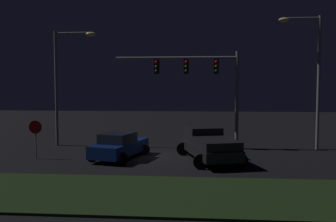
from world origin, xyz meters
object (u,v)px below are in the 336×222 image
(pickup_truck, at_px, (208,143))
(street_lamp_left, at_px, (65,73))
(street_lamp_right, at_px, (311,66))
(stop_sign, at_px, (35,132))
(traffic_signal_gantry, at_px, (200,76))
(car_sedan, at_px, (119,146))

(pickup_truck, distance_m, street_lamp_left, 11.60)
(street_lamp_right, relative_size, stop_sign, 3.94)
(traffic_signal_gantry, distance_m, street_lamp_right, 7.23)
(street_lamp_left, bearing_deg, car_sedan, -41.72)
(pickup_truck, relative_size, street_lamp_left, 0.72)
(car_sedan, distance_m, street_lamp_left, 7.74)
(traffic_signal_gantry, xyz_separation_m, street_lamp_right, (7.21, 0.08, 0.59))
(stop_sign, bearing_deg, car_sedan, 6.92)
(car_sedan, xyz_separation_m, street_lamp_right, (11.90, 4.12, 4.75))
(pickup_truck, bearing_deg, car_sedan, 72.29)
(street_lamp_left, relative_size, street_lamp_right, 0.91)
(traffic_signal_gantry, bearing_deg, stop_sign, -153.94)
(car_sedan, height_order, stop_sign, stop_sign)
(street_lamp_left, height_order, street_lamp_right, street_lamp_right)
(car_sedan, height_order, street_lamp_left, street_lamp_left)
(traffic_signal_gantry, xyz_separation_m, stop_sign, (-9.43, -4.61, -3.34))
(traffic_signal_gantry, height_order, street_lamp_left, street_lamp_left)
(street_lamp_right, distance_m, stop_sign, 17.73)
(pickup_truck, xyz_separation_m, street_lamp_right, (6.77, 4.29, 4.49))
(street_lamp_right, bearing_deg, car_sedan, -160.91)
(car_sedan, height_order, street_lamp_right, street_lamp_right)
(car_sedan, height_order, traffic_signal_gantry, traffic_signal_gantry)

